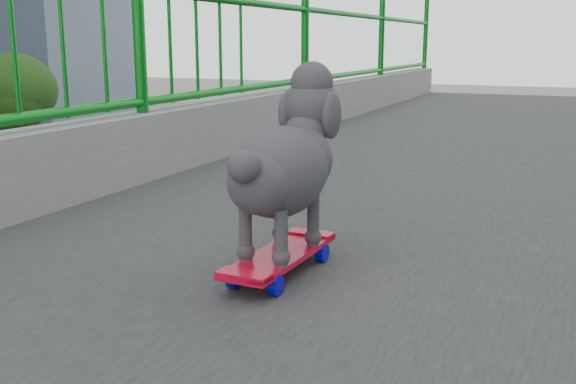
# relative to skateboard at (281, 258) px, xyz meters

# --- Properties ---
(skateboard) EXTENTS (0.16, 0.47, 0.06)m
(skateboard) POSITION_rel_skateboard_xyz_m (0.00, 0.00, 0.00)
(skateboard) COLOR red
(skateboard) RESTS_ON footbridge
(poodle) EXTENTS (0.24, 0.56, 0.46)m
(poodle) POSITION_rel_skateboard_xyz_m (0.00, 0.03, 0.26)
(poodle) COLOR #302E33
(poodle) RESTS_ON skateboard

